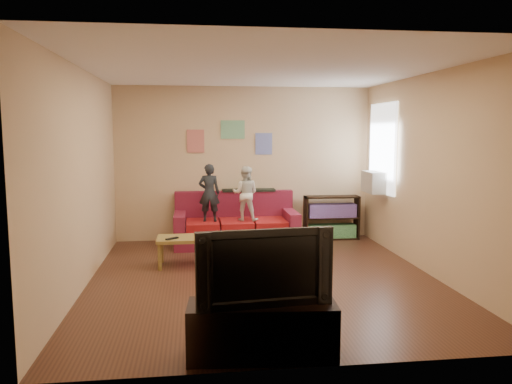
{
  "coord_description": "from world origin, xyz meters",
  "views": [
    {
      "loc": [
        -0.89,
        -6.3,
        1.93
      ],
      "look_at": [
        0.0,
        0.8,
        1.05
      ],
      "focal_mm": 35.0,
      "sensor_mm": 36.0,
      "label": 1
    }
  ],
  "objects": [
    {
      "name": "coffee_table",
      "position": [
        -0.96,
        0.77,
        0.36
      ],
      "size": [
        0.93,
        0.51,
        0.42
      ],
      "color": "olive",
      "rests_on": "ground"
    },
    {
      "name": "game_controller",
      "position": [
        -0.76,
        0.82,
        0.43
      ],
      "size": [
        0.15,
        0.07,
        0.03
      ],
      "primitive_type": "cube",
      "rotation": [
        0.0,
        0.0,
        -0.24
      ],
      "color": "silver",
      "rests_on": "coffee_table"
    },
    {
      "name": "file_box",
      "position": [
        0.9,
        1.33,
        0.14
      ],
      "size": [
        0.4,
        0.3,
        0.27
      ],
      "color": "white",
      "rests_on": "ground"
    },
    {
      "name": "ac_unit",
      "position": [
        2.1,
        1.65,
        1.08
      ],
      "size": [
        0.28,
        0.55,
        0.35
      ],
      "primitive_type": "cube",
      "color": "#B7B2A3",
      "rests_on": "window"
    },
    {
      "name": "bookshelf",
      "position": [
        1.54,
        2.25,
        0.35
      ],
      "size": [
        0.97,
        0.29,
        0.78
      ],
      "color": "black",
      "rests_on": "ground"
    },
    {
      "name": "television",
      "position": [
        -0.33,
        -2.25,
        0.81
      ],
      "size": [
        1.16,
        0.26,
        0.66
      ],
      "primitive_type": "imported",
      "rotation": [
        0.0,
        0.0,
        0.1
      ],
      "color": "black",
      "rests_on": "tv_stand"
    },
    {
      "name": "child_a",
      "position": [
        -0.64,
        1.9,
        0.91
      ],
      "size": [
        0.37,
        0.26,
        0.96
      ],
      "primitive_type": "imported",
      "rotation": [
        0.0,
        0.0,
        3.04
      ],
      "color": "black",
      "rests_on": "sofa"
    },
    {
      "name": "remote",
      "position": [
        -1.21,
        0.65,
        0.43
      ],
      "size": [
        0.18,
        0.16,
        0.02
      ],
      "primitive_type": "cube",
      "rotation": [
        0.0,
        0.0,
        0.69
      ],
      "color": "black",
      "rests_on": "coffee_table"
    },
    {
      "name": "sofa",
      "position": [
        -0.19,
        2.07,
        0.31
      ],
      "size": [
        2.07,
        0.95,
        0.91
      ],
      "color": "maroon",
      "rests_on": "ground"
    },
    {
      "name": "tissue",
      "position": [
        0.54,
        0.54,
        0.04
      ],
      "size": [
        0.11,
        0.11,
        0.09
      ],
      "primitive_type": "sphere",
      "rotation": [
        0.0,
        0.0,
        0.25
      ],
      "color": "white",
      "rests_on": "ground"
    },
    {
      "name": "tv_stand",
      "position": [
        -0.33,
        -2.25,
        0.24
      ],
      "size": [
        1.29,
        0.52,
        0.47
      ],
      "primitive_type": "cube",
      "rotation": [
        0.0,
        0.0,
        -0.08
      ],
      "color": "black",
      "rests_on": "ground"
    },
    {
      "name": "artwork_center",
      "position": [
        -0.2,
        2.48,
        1.95
      ],
      "size": [
        0.42,
        0.01,
        0.32
      ],
      "primitive_type": "cube",
      "color": "#72B27F",
      "rests_on": "room_shell"
    },
    {
      "name": "window",
      "position": [
        2.22,
        1.65,
        1.64
      ],
      "size": [
        0.04,
        1.08,
        1.48
      ],
      "primitive_type": "cube",
      "color": "white",
      "rests_on": "room_shell"
    },
    {
      "name": "artwork_left",
      "position": [
        -0.85,
        2.48,
        1.75
      ],
      "size": [
        0.3,
        0.01,
        0.4
      ],
      "primitive_type": "cube",
      "color": "#D87266",
      "rests_on": "room_shell"
    },
    {
      "name": "room_shell",
      "position": [
        0.0,
        0.0,
        1.35
      ],
      "size": [
        4.52,
        5.02,
        2.72
      ],
      "color": "#502D1F",
      "rests_on": "ground"
    },
    {
      "name": "child_b",
      "position": [
        -0.04,
        1.9,
        0.89
      ],
      "size": [
        0.52,
        0.45,
        0.91
      ],
      "primitive_type": "imported",
      "rotation": [
        0.0,
        0.0,
        2.86
      ],
      "color": "white",
      "rests_on": "sofa"
    },
    {
      "name": "artwork_right",
      "position": [
        0.35,
        2.48,
        1.7
      ],
      "size": [
        0.3,
        0.01,
        0.38
      ],
      "primitive_type": "cube",
      "color": "#727FCC",
      "rests_on": "room_shell"
    }
  ]
}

